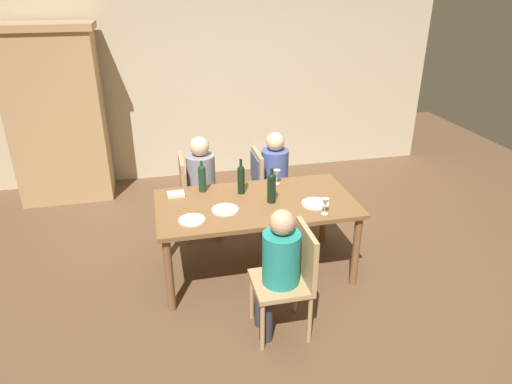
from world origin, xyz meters
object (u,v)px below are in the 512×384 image
at_px(armoire_cabinet, 57,115).
at_px(wine_bottle_tall_green, 272,187).
at_px(person_woman_host, 277,173).
at_px(dining_table, 256,210).
at_px(wine_bottle_dark_red, 241,178).
at_px(chair_far_right, 264,179).
at_px(wine_glass_centre, 277,174).
at_px(wine_glass_near_left, 325,203).
at_px(wine_bottle_short_olive, 202,177).
at_px(dinner_plate_host, 225,210).
at_px(chair_near, 291,274).
at_px(chair_far_left, 194,191).
at_px(dinner_plate_guest_right, 315,204).
at_px(dinner_plate_guest_left, 192,220).
at_px(person_man_guest, 204,179).
at_px(person_man_bearded, 278,264).

xyz_separation_m(armoire_cabinet, wine_bottle_tall_green, (2.16, -2.27, -0.19)).
bearing_deg(person_woman_host, dining_table, -26.87).
bearing_deg(person_woman_host, wine_bottle_dark_red, -39.59).
xyz_separation_m(chair_far_right, person_woman_host, (0.15, -0.00, 0.06)).
bearing_deg(dining_table, wine_glass_centre, 50.37).
height_order(dining_table, wine_glass_near_left, wine_glass_near_left).
height_order(wine_bottle_tall_green, wine_bottle_short_olive, wine_bottle_tall_green).
xyz_separation_m(wine_bottle_tall_green, dinner_plate_host, (-0.44, -0.07, -0.15)).
xyz_separation_m(chair_near, wine_glass_centre, (0.21, 1.22, 0.33)).
bearing_deg(chair_far_left, dinner_plate_host, 11.24).
bearing_deg(wine_bottle_tall_green, wine_glass_near_left, -40.32).
relative_size(chair_far_right, dinner_plate_guest_right, 3.69).
height_order(wine_bottle_short_olive, wine_glass_centre, wine_bottle_short_olive).
xyz_separation_m(wine_bottle_dark_red, wine_glass_centre, (0.39, 0.14, -0.05)).
distance_m(dinner_plate_guest_left, dinner_plate_guest_right, 1.14).
xyz_separation_m(person_man_guest, wine_glass_near_left, (0.92, -1.23, 0.21)).
distance_m(chair_near, dinner_plate_host, 0.89).
bearing_deg(person_woman_host, dinner_plate_guest_right, 4.39).
bearing_deg(wine_glass_centre, dining_table, -129.63).
relative_size(chair_near, wine_bottle_short_olive, 2.95).
distance_m(wine_bottle_short_olive, dinner_plate_guest_left, 0.62).
relative_size(chair_far_right, wine_glass_near_left, 6.17).
distance_m(chair_near, person_man_guest, 1.80).
xyz_separation_m(person_man_bearded, dinner_plate_guest_left, (-0.59, 0.63, 0.12)).
bearing_deg(wine_bottle_dark_red, chair_far_left, 122.05).
height_order(dinner_plate_host, dinner_plate_guest_right, same).
xyz_separation_m(chair_near, chair_far_left, (-0.59, 1.73, 0.00)).
bearing_deg(person_man_guest, chair_far_right, 90.00).
bearing_deg(chair_far_right, dinner_plate_guest_right, 12.47).
relative_size(armoire_cabinet, wine_glass_near_left, 14.63).
xyz_separation_m(dining_table, wine_bottle_dark_red, (-0.10, 0.22, 0.24)).
distance_m(chair_far_left, person_woman_host, 0.95).
distance_m(wine_glass_centre, dinner_plate_guest_right, 0.58).
relative_size(person_man_guest, dinner_plate_guest_left, 4.99).
bearing_deg(chair_far_right, wine_bottle_tall_green, -9.56).
xyz_separation_m(chair_far_right, person_man_bearded, (-0.32, -1.73, 0.05)).
bearing_deg(person_man_bearded, wine_glass_centre, -14.71).
xyz_separation_m(wine_bottle_tall_green, dinner_plate_guest_right, (0.38, -0.14, -0.15)).
distance_m(armoire_cabinet, wine_glass_near_left, 3.65).
bearing_deg(dinner_plate_guest_left, chair_near, -42.00).
height_order(wine_bottle_short_olive, wine_glass_near_left, wine_bottle_short_olive).
relative_size(person_woman_host, dinner_plate_host, 4.68).
relative_size(person_man_bearded, wine_glass_near_left, 7.39).
bearing_deg(person_woman_host, armoire_cabinet, -119.14).
height_order(armoire_cabinet, chair_near, armoire_cabinet).
xyz_separation_m(chair_far_right, person_man_guest, (-0.68, -0.00, 0.06)).
relative_size(chair_far_right, wine_bottle_dark_red, 2.65).
height_order(chair_far_right, person_man_guest, person_man_guest).
height_order(person_woman_host, dinner_plate_host, person_woman_host).
relative_size(chair_near, dinner_plate_guest_right, 3.69).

